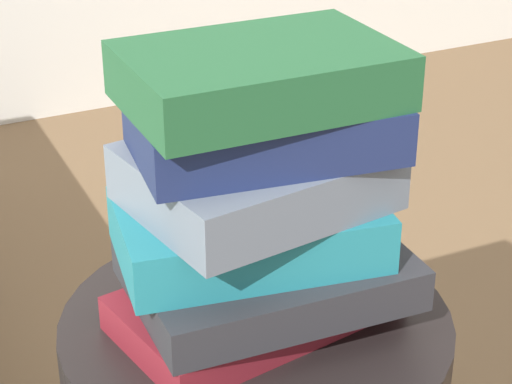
{
  "coord_description": "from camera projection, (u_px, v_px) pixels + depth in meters",
  "views": [
    {
      "loc": [
        -0.39,
        -0.78,
        1.12
      ],
      "look_at": [
        0.0,
        0.0,
        0.68
      ],
      "focal_mm": 67.35,
      "sensor_mm": 36.0,
      "label": 1
    }
  ],
  "objects": [
    {
      "name": "book_maroon",
      "position": [
        253.0,
        304.0,
        1.04
      ],
      "size": [
        0.32,
        0.21,
        0.04
      ],
      "primitive_type": "cube",
      "rotation": [
        0.0,
        0.0,
        0.16
      ],
      "color": "maroon",
      "rests_on": "side_table"
    },
    {
      "name": "book_teal",
      "position": [
        250.0,
        231.0,
        0.99
      ],
      "size": [
        0.29,
        0.21,
        0.06
      ],
      "primitive_type": "cube",
      "rotation": [
        0.0,
        0.0,
        -0.17
      ],
      "color": "#1E727F",
      "rests_on": "book_charcoal"
    },
    {
      "name": "book_charcoal",
      "position": [
        267.0,
        271.0,
        1.02
      ],
      "size": [
        0.29,
        0.22,
        0.05
      ],
      "primitive_type": "cube",
      "rotation": [
        0.0,
        0.0,
        -0.05
      ],
      "color": "#28282D",
      "rests_on": "book_maroon"
    },
    {
      "name": "book_slate",
      "position": [
        253.0,
        176.0,
        0.97
      ],
      "size": [
        0.27,
        0.23,
        0.06
      ],
      "primitive_type": "cube",
      "rotation": [
        0.0,
        0.0,
        0.14
      ],
      "color": "slate",
      "rests_on": "book_teal"
    },
    {
      "name": "book_navy",
      "position": [
        265.0,
        128.0,
        0.94
      ],
      "size": [
        0.27,
        0.19,
        0.05
      ],
      "primitive_type": "cube",
      "rotation": [
        0.0,
        0.0,
        -0.14
      ],
      "color": "#19234C",
      "rests_on": "book_slate"
    },
    {
      "name": "book_forest",
      "position": [
        261.0,
        75.0,
        0.92
      ],
      "size": [
        0.26,
        0.18,
        0.05
      ],
      "primitive_type": "cube",
      "rotation": [
        0.0,
        0.0,
        -0.02
      ],
      "color": "#1E512D",
      "rests_on": "book_navy"
    }
  ]
}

